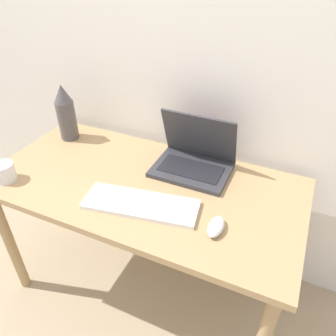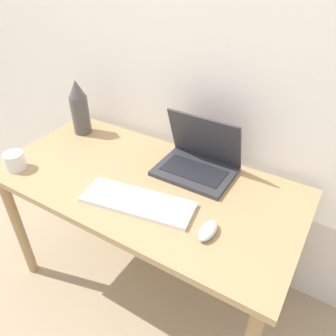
{
  "view_description": "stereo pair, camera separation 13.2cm",
  "coord_description": "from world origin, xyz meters",
  "px_view_note": "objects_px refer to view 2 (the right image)",
  "views": [
    {
      "loc": [
        0.55,
        -0.63,
        1.57
      ],
      "look_at": [
        0.11,
        0.35,
        0.81
      ],
      "focal_mm": 35.0,
      "sensor_mm": 36.0,
      "label": 1
    },
    {
      "loc": [
        0.67,
        -0.57,
        1.57
      ],
      "look_at": [
        0.11,
        0.35,
        0.81
      ],
      "focal_mm": 35.0,
      "sensor_mm": 36.0,
      "label": 2
    }
  ],
  "objects_px": {
    "keyboard": "(138,202)",
    "vase": "(79,108)",
    "mug": "(15,161)",
    "laptop": "(198,160)",
    "mouse": "(208,231)"
  },
  "relations": [
    {
      "from": "keyboard",
      "to": "vase",
      "type": "distance_m",
      "value": 0.69
    },
    {
      "from": "keyboard",
      "to": "vase",
      "type": "bearing_deg",
      "value": 151.41
    },
    {
      "from": "mug",
      "to": "laptop",
      "type": "bearing_deg",
      "value": 30.41
    },
    {
      "from": "keyboard",
      "to": "mug",
      "type": "relative_size",
      "value": 5.21
    },
    {
      "from": "laptop",
      "to": "vase",
      "type": "relative_size",
      "value": 1.16
    },
    {
      "from": "mouse",
      "to": "vase",
      "type": "distance_m",
      "value": 0.96
    },
    {
      "from": "mug",
      "to": "vase",
      "type": "bearing_deg",
      "value": 87.0
    },
    {
      "from": "mouse",
      "to": "mug",
      "type": "bearing_deg",
      "value": -174.71
    },
    {
      "from": "laptop",
      "to": "mouse",
      "type": "distance_m",
      "value": 0.39
    },
    {
      "from": "laptop",
      "to": "keyboard",
      "type": "bearing_deg",
      "value": -106.44
    },
    {
      "from": "laptop",
      "to": "mouse",
      "type": "xyz_separation_m",
      "value": [
        0.21,
        -0.33,
        -0.04
      ]
    },
    {
      "from": "laptop",
      "to": "mug",
      "type": "distance_m",
      "value": 0.82
    },
    {
      "from": "laptop",
      "to": "mug",
      "type": "bearing_deg",
      "value": -149.59
    },
    {
      "from": "keyboard",
      "to": "vase",
      "type": "height_order",
      "value": "vase"
    },
    {
      "from": "mug",
      "to": "mouse",
      "type": "bearing_deg",
      "value": 5.29
    }
  ]
}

